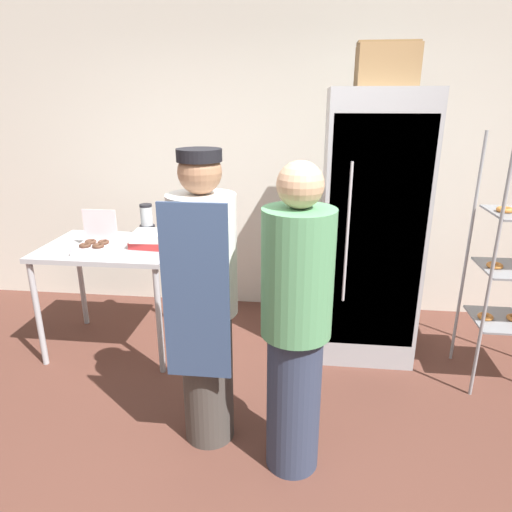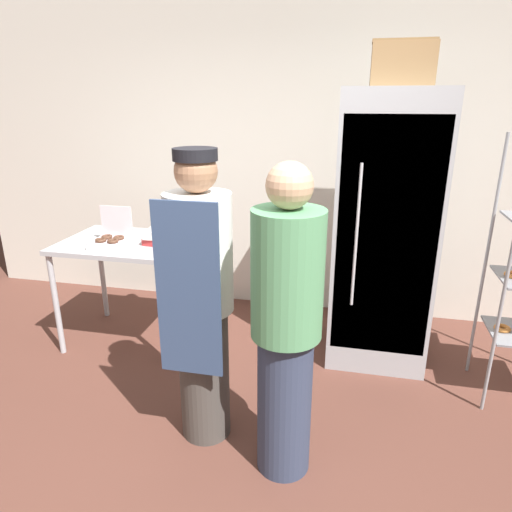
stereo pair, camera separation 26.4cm
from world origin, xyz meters
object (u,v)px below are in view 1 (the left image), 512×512
at_px(binder_stack, 152,239).
at_px(blender_pitcher, 147,222).
at_px(donut_box, 95,245).
at_px(person_customer, 296,325).
at_px(refrigerator, 370,228).
at_px(cardboard_storage_box, 387,65).
at_px(person_baker, 205,301).

bearing_deg(binder_stack, blender_pitcher, 116.46).
distance_m(donut_box, person_customer, 1.78).
bearing_deg(refrigerator, cardboard_storage_box, -76.54).
height_order(cardboard_storage_box, person_customer, cardboard_storage_box).
relative_size(donut_box, person_baker, 0.17).
relative_size(cardboard_storage_box, person_customer, 0.24).
distance_m(refrigerator, donut_box, 2.04).
bearing_deg(blender_pitcher, person_customer, -48.17).
bearing_deg(person_baker, blender_pitcher, 121.25).
height_order(donut_box, person_baker, person_baker).
height_order(donut_box, person_customer, person_customer).
xyz_separation_m(donut_box, blender_pitcher, (0.25, 0.42, 0.07)).
relative_size(blender_pitcher, person_customer, 0.16).
bearing_deg(donut_box, person_customer, -33.01).
bearing_deg(cardboard_storage_box, person_customer, -112.13).
distance_m(cardboard_storage_box, person_customer, 1.89).
distance_m(donut_box, blender_pitcher, 0.49).
xyz_separation_m(blender_pitcher, person_baker, (0.75, -1.23, -0.10)).
distance_m(blender_pitcher, binder_stack, 0.29).
bearing_deg(blender_pitcher, donut_box, -120.40).
height_order(person_baker, person_customer, person_baker).
height_order(binder_stack, person_customer, person_customer).
bearing_deg(person_baker, donut_box, 140.90).
relative_size(refrigerator, blender_pitcher, 7.56).
distance_m(binder_stack, person_baker, 1.16).
bearing_deg(donut_box, refrigerator, 10.35).
distance_m(refrigerator, person_customer, 1.44).
bearing_deg(blender_pitcher, binder_stack, -63.54).
xyz_separation_m(refrigerator, person_customer, (-0.51, -1.34, -0.15)).
bearing_deg(refrigerator, binder_stack, -173.12).
relative_size(blender_pitcher, cardboard_storage_box, 0.67).
height_order(cardboard_storage_box, person_baker, cardboard_storage_box).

